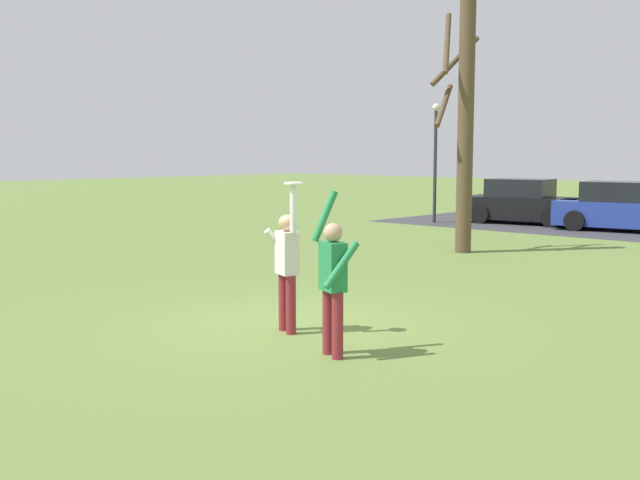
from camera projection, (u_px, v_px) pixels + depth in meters
name	position (u px, v px, depth m)	size (l,w,h in m)	color
ground_plane	(291.00, 324.00, 11.06)	(120.00, 120.00, 0.00)	olive
person_catcher	(287.00, 263.00, 10.47)	(0.58, 0.48, 2.08)	maroon
person_defender	(333.00, 278.00, 9.20)	(0.63, 0.57, 2.04)	maroon
frisbee_disc	(293.00, 183.00, 10.14)	(0.24, 0.24, 0.02)	white
parked_car_black	(523.00, 203.00, 26.96)	(4.32, 2.50, 1.59)	black
parked_car_blue	(622.00, 208.00, 24.36)	(4.32, 2.50, 1.59)	#233893
parking_strip	(632.00, 230.00, 24.52)	(16.95, 6.40, 0.01)	#38383D
bare_tree_tall	(464.00, 123.00, 18.77)	(1.14, 1.71, 6.21)	brown
lamppost_by_lot	(435.00, 151.00, 27.05)	(0.28, 0.28, 4.26)	#2D2D33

